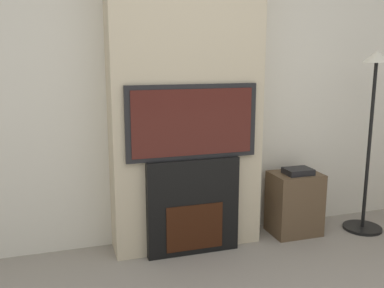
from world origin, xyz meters
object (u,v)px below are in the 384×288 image
(television, at_px, (192,122))
(floor_lamp, at_px, (371,124))
(fireplace, at_px, (192,206))
(media_stand, at_px, (295,202))

(television, xyz_separation_m, floor_lamp, (1.58, -0.04, -0.09))
(television, bearing_deg, fireplace, 90.00)
(television, relative_size, media_stand, 1.71)
(fireplace, relative_size, media_stand, 1.28)
(floor_lamp, relative_size, media_stand, 2.65)
(fireplace, height_order, media_stand, fireplace)
(media_stand, bearing_deg, fireplace, -175.44)
(floor_lamp, xyz_separation_m, media_stand, (-0.63, 0.12, -0.67))
(fireplace, xyz_separation_m, media_stand, (0.95, 0.08, -0.10))
(floor_lamp, bearing_deg, television, 178.57)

